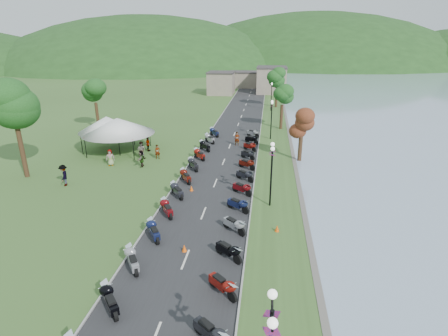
{
  "coord_description": "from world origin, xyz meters",
  "views": [
    {
      "loc": [
        4.55,
        -7.33,
        12.39
      ],
      "look_at": [
        0.73,
        22.62,
        1.3
      ],
      "focal_mm": 28.0,
      "sensor_mm": 36.0,
      "label": 1
    }
  ],
  "objects_px": {
    "vendor_tent_main": "(119,135)",
    "pedestrian_b": "(142,158)",
    "pedestrian_a": "(158,159)",
    "pedestrian_c": "(65,185)"
  },
  "relations": [
    {
      "from": "pedestrian_b",
      "to": "pedestrian_c",
      "type": "distance_m",
      "value": 9.33
    },
    {
      "from": "pedestrian_a",
      "to": "pedestrian_c",
      "type": "bearing_deg",
      "value": -153.63
    },
    {
      "from": "vendor_tent_main",
      "to": "pedestrian_b",
      "type": "xyz_separation_m",
      "value": [
        3.41,
        -2.15,
        -2.0
      ]
    },
    {
      "from": "pedestrian_b",
      "to": "pedestrian_c",
      "type": "bearing_deg",
      "value": 64.01
    },
    {
      "from": "vendor_tent_main",
      "to": "pedestrian_b",
      "type": "distance_m",
      "value": 4.5
    },
    {
      "from": "pedestrian_a",
      "to": "pedestrian_b",
      "type": "bearing_deg",
      "value": 155.39
    },
    {
      "from": "pedestrian_a",
      "to": "pedestrian_b",
      "type": "distance_m",
      "value": 1.81
    },
    {
      "from": "pedestrian_a",
      "to": "pedestrian_c",
      "type": "relative_size",
      "value": 0.81
    },
    {
      "from": "vendor_tent_main",
      "to": "pedestrian_a",
      "type": "xyz_separation_m",
      "value": [
        5.21,
        -2.04,
        -2.0
      ]
    },
    {
      "from": "pedestrian_a",
      "to": "pedestrian_b",
      "type": "height_order",
      "value": "pedestrian_b"
    }
  ]
}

